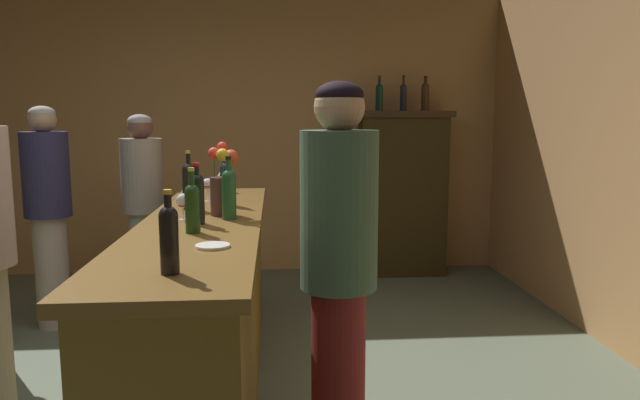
% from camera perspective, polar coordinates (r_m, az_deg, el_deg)
% --- Properties ---
extents(wall_back, '(5.75, 0.12, 2.68)m').
position_cam_1_polar(wall_back, '(5.82, -10.72, 6.25)').
color(wall_back, tan).
rests_on(wall_back, ground).
extents(bar_counter, '(0.61, 2.70, 0.99)m').
position_cam_1_polar(bar_counter, '(3.20, -11.17, -10.59)').
color(bar_counter, brown).
rests_on(bar_counter, ground).
extents(display_cabinet, '(0.89, 0.40, 1.57)m').
position_cam_1_polar(display_cabinet, '(5.67, 7.99, 0.99)').
color(display_cabinet, '#31270F').
rests_on(display_cabinet, ground).
extents(wine_bottle_pinot, '(0.07, 0.07, 0.34)m').
position_cam_1_polar(wine_bottle_pinot, '(3.43, -12.63, 1.55)').
color(wine_bottle_pinot, black).
rests_on(wine_bottle_pinot, bar_counter).
extents(wine_bottle_riesling, '(0.07, 0.07, 0.30)m').
position_cam_1_polar(wine_bottle_riesling, '(2.95, -11.88, 0.39)').
color(wine_bottle_riesling, black).
rests_on(wine_bottle_riesling, bar_counter).
extents(wine_bottle_rose, '(0.07, 0.07, 0.32)m').
position_cam_1_polar(wine_bottle_rose, '(3.56, -9.14, 1.84)').
color(wine_bottle_rose, '#1F243D').
rests_on(wine_bottle_rose, bar_counter).
extents(wine_bottle_merlot, '(0.07, 0.07, 0.30)m').
position_cam_1_polar(wine_bottle_merlot, '(2.73, -12.32, -0.50)').
color(wine_bottle_merlot, '#203F17').
rests_on(wine_bottle_merlot, bar_counter).
extents(wine_bottle_malbec, '(0.06, 0.06, 0.29)m').
position_cam_1_polar(wine_bottle_malbec, '(2.03, -14.48, -3.40)').
color(wine_bottle_malbec, black).
rests_on(wine_bottle_malbec, bar_counter).
extents(wine_bottle_syrah, '(0.07, 0.07, 0.33)m').
position_cam_1_polar(wine_bottle_syrah, '(3.05, -8.85, 0.80)').
color(wine_bottle_syrah, '#225229').
rests_on(wine_bottle_syrah, bar_counter).
extents(wine_glass_front, '(0.06, 0.06, 0.15)m').
position_cam_1_polar(wine_glass_front, '(4.04, -9.50, 2.06)').
color(wine_glass_front, white).
rests_on(wine_glass_front, bar_counter).
extents(wine_glass_mid, '(0.07, 0.07, 0.15)m').
position_cam_1_polar(wine_glass_mid, '(3.73, -10.86, 1.51)').
color(wine_glass_mid, white).
rests_on(wine_glass_mid, bar_counter).
extents(wine_glass_rear, '(0.07, 0.07, 0.14)m').
position_cam_1_polar(wine_glass_rear, '(3.08, -13.20, -0.20)').
color(wine_glass_rear, white).
rests_on(wine_glass_rear, bar_counter).
extents(wine_glass_spare, '(0.07, 0.07, 0.17)m').
position_cam_1_polar(wine_glass_spare, '(4.19, -9.27, 2.44)').
color(wine_glass_spare, white).
rests_on(wine_glass_spare, bar_counter).
extents(flower_arrangement, '(0.16, 0.15, 0.39)m').
position_cam_1_polar(flower_arrangement, '(3.19, -9.44, 1.48)').
color(flower_arrangement, '#4B2D27').
rests_on(flower_arrangement, bar_counter).
extents(cheese_plate, '(0.14, 0.14, 0.01)m').
position_cam_1_polar(cheese_plate, '(2.43, -10.41, -4.42)').
color(cheese_plate, white).
rests_on(cheese_plate, bar_counter).
extents(display_bottle_left, '(0.07, 0.07, 0.33)m').
position_cam_1_polar(display_bottle_left, '(5.59, 5.78, 10.07)').
color(display_bottle_left, '#143726').
rests_on(display_bottle_left, display_cabinet).
extents(display_bottle_midleft, '(0.06, 0.06, 0.33)m').
position_cam_1_polar(display_bottle_midleft, '(5.63, 8.10, 10.00)').
color(display_bottle_midleft, '#1E2430').
rests_on(display_bottle_midleft, display_cabinet).
extents(display_bottle_center, '(0.07, 0.07, 0.32)m').
position_cam_1_polar(display_bottle_center, '(5.68, 10.20, 10.01)').
color(display_bottle_center, '#442D19').
rests_on(display_bottle_center, display_cabinet).
extents(patron_in_grey, '(0.32, 0.32, 1.53)m').
position_cam_1_polar(patron_in_grey, '(4.70, -16.82, -0.36)').
color(patron_in_grey, '#B1AC9D').
rests_on(patron_in_grey, ground).
extents(patron_by_cabinet, '(0.32, 0.32, 1.59)m').
position_cam_1_polar(patron_by_cabinet, '(4.58, -24.95, -0.61)').
color(patron_by_cabinet, '#B9A29C').
rests_on(patron_by_cabinet, ground).
extents(bartender, '(0.31, 0.31, 1.65)m').
position_cam_1_polar(bartender, '(2.35, 1.83, -6.42)').
color(bartender, maroon).
rests_on(bartender, ground).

